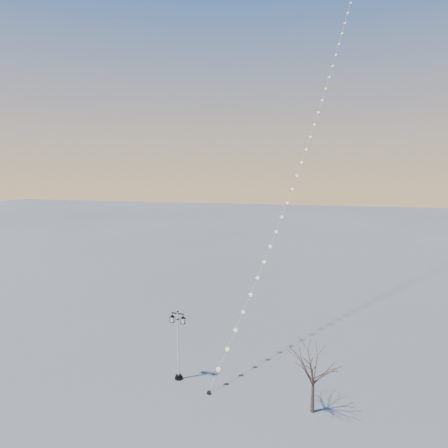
% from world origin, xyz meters
% --- Properties ---
extents(ground, '(300.00, 300.00, 0.00)m').
position_xyz_m(ground, '(0.00, 0.00, 0.00)').
color(ground, slate).
rests_on(ground, ground).
extents(street_lamp, '(1.16, 0.51, 4.58)m').
position_xyz_m(street_lamp, '(-2.50, 2.91, 2.54)').
color(street_lamp, black).
rests_on(street_lamp, ground).
extents(bare_tree, '(2.20, 2.20, 3.65)m').
position_xyz_m(bare_tree, '(6.05, 1.60, 2.53)').
color(bare_tree, '#46362F').
rests_on(bare_tree, ground).
extents(kite_train, '(10.54, 37.75, 43.56)m').
position_xyz_m(kite_train, '(4.89, 20.32, 21.68)').
color(kite_train, black).
rests_on(kite_train, ground).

